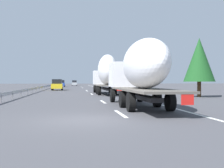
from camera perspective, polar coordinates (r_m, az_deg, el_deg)
name	(u,v)px	position (r m, az deg, el deg)	size (l,w,h in m)	color
ground_plane	(76,90)	(51.76, -7.44, -1.22)	(260.00, 260.00, 0.00)	#424247
lane_stripe_0	(121,114)	(14.03, 1.77, -6.12)	(3.20, 0.20, 0.01)	white
lane_stripe_1	(103,102)	(22.05, -1.86, -3.66)	(3.20, 0.20, 0.01)	white
lane_stripe_2	(92,94)	(35.14, -4.19, -2.07)	(3.20, 0.20, 0.01)	white
lane_stripe_3	(87,91)	(46.37, -5.14, -1.42)	(3.20, 0.20, 0.01)	white
lane_stripe_4	(86,90)	(49.22, -5.31, -1.31)	(3.20, 0.20, 0.01)	white
lane_stripe_5	(82,88)	(68.37, -6.09, -0.77)	(3.20, 0.20, 0.01)	white
lane_stripe_6	(81,87)	(77.49, -6.32, -0.61)	(3.20, 0.20, 0.01)	white
edge_line_right	(102,89)	(57.08, -1.97, -1.04)	(110.00, 0.20, 0.01)	white
truck_lead	(106,73)	(34.92, -1.20, 2.34)	(13.01, 2.55, 4.86)	silver
truck_trailing	(140,70)	(17.59, 5.70, 2.96)	(12.57, 2.55, 4.10)	silver
car_silver_hatch	(74,83)	(97.00, -7.73, 0.19)	(4.03, 1.75, 1.89)	#ADB2B7
car_blue_sedan	(62,83)	(79.86, -10.31, 0.11)	(4.17, 1.84, 1.93)	#28479E
car_yellow_coupe	(57,85)	(50.91, -11.19, -0.15)	(4.53, 1.92, 1.97)	gold
road_sign	(111,79)	(53.45, -0.25, 1.11)	(0.10, 0.90, 3.05)	gray
tree_0	(199,60)	(30.22, 17.48, 4.74)	(3.21, 3.21, 6.12)	#472D19
tree_1	(111,76)	(99.52, -0.26, 1.71)	(2.73, 2.73, 5.94)	#472D19
tree_2	(150,72)	(45.12, 7.73, 2.55)	(3.09, 3.09, 5.12)	#472D19
guardrail_median	(44,87)	(55.01, -13.74, -0.52)	(94.00, 0.10, 0.76)	#9EA0A5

